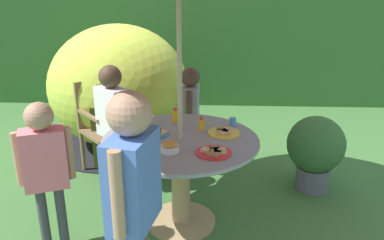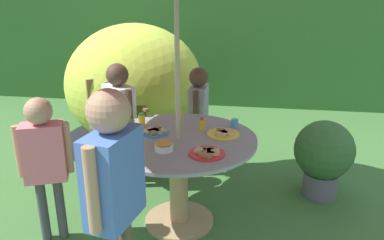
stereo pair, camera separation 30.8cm
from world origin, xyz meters
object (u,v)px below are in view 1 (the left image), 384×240
at_px(child_in_white_shirt, 113,112).
at_px(juice_bottle_far_right, 147,160).
at_px(potted_plant, 315,149).
at_px(child_in_pink_shirt, 45,159).
at_px(dome_tent, 119,86).
at_px(garden_table, 181,164).
at_px(juice_bottle_near_left, 175,115).
at_px(juice_bottle_far_left, 141,141).
at_px(child_in_blue_shirt, 133,181).
at_px(juice_bottle_mid_right, 140,122).
at_px(wooden_chair, 105,121).
at_px(juice_bottle_near_right, 118,136).
at_px(plate_center_front, 224,132).
at_px(plate_center_back, 214,152).
at_px(cup_near, 233,122).
at_px(plate_front_edge, 155,133).
at_px(juice_bottle_mid_left, 201,124).
at_px(snack_bowl, 170,147).
at_px(child_in_grey_shirt, 190,107).

distance_m(child_in_white_shirt, juice_bottle_far_right, 1.16).
bearing_deg(potted_plant, child_in_pink_shirt, -155.17).
relative_size(child_in_pink_shirt, juice_bottle_far_right, 10.44).
bearing_deg(dome_tent, garden_table, -72.56).
bearing_deg(potted_plant, juice_bottle_near_left, -169.15).
distance_m(child_in_white_shirt, juice_bottle_far_left, 0.86).
height_order(child_in_blue_shirt, juice_bottle_mid_right, child_in_blue_shirt).
height_order(wooden_chair, juice_bottle_far_right, wooden_chair).
height_order(juice_bottle_near_left, juice_bottle_near_right, juice_bottle_near_right).
height_order(garden_table, child_in_white_shirt, child_in_white_shirt).
bearing_deg(juice_bottle_far_right, child_in_white_shirt, 114.65).
distance_m(wooden_chair, juice_bottle_near_right, 1.17).
bearing_deg(juice_bottle_near_left, plate_center_front, -32.86).
xyz_separation_m(child_in_blue_shirt, juice_bottle_mid_right, (-0.17, 1.14, -0.07)).
bearing_deg(plate_center_back, cup_near, 74.52).
xyz_separation_m(dome_tent, juice_bottle_far_left, (0.61, -1.97, 0.10)).
height_order(garden_table, child_in_blue_shirt, child_in_blue_shirt).
bearing_deg(garden_table, plate_front_edge, 159.31).
bearing_deg(wooden_chair, child_in_white_shirt, -105.48).
bearing_deg(juice_bottle_mid_left, juice_bottle_far_left, -135.28).
distance_m(snack_bowl, juice_bottle_near_left, 0.63).
bearing_deg(dome_tent, child_in_blue_shirt, -84.57).
distance_m(potted_plant, plate_center_back, 1.37).
distance_m(child_in_blue_shirt, plate_front_edge, 1.01).
relative_size(garden_table, plate_front_edge, 5.71).
distance_m(juice_bottle_far_left, juice_bottle_mid_left, 0.60).
bearing_deg(juice_bottle_far_left, child_in_grey_shirt, 75.19).
height_order(garden_table, plate_front_edge, plate_front_edge).
distance_m(garden_table, potted_plant, 1.38).
bearing_deg(child_in_pink_shirt, juice_bottle_near_right, 5.84).
xyz_separation_m(potted_plant, plate_center_back, (-0.97, -0.90, 0.35)).
relative_size(plate_center_back, juice_bottle_mid_right, 2.19).
relative_size(plate_front_edge, juice_bottle_mid_left, 2.05).
xyz_separation_m(child_in_pink_shirt, juice_bottle_mid_right, (0.57, 0.57, 0.08)).
xyz_separation_m(child_in_white_shirt, plate_front_edge, (0.46, -0.48, -0.00)).
height_order(juice_bottle_near_right, juice_bottle_far_right, juice_bottle_near_right).
bearing_deg(cup_near, child_in_blue_shirt, -115.77).
bearing_deg(juice_bottle_near_left, juice_bottle_mid_right, -148.60).
bearing_deg(wooden_chair, snack_bowl, -98.25).
xyz_separation_m(dome_tent, child_in_blue_shirt, (0.69, -2.68, 0.17)).
height_order(wooden_chair, juice_bottle_near_left, wooden_chair).
relative_size(plate_center_front, juice_bottle_near_right, 1.95).
bearing_deg(child_in_blue_shirt, juice_bottle_far_right, 10.25).
xyz_separation_m(juice_bottle_far_right, juice_bottle_mid_right, (-0.17, 0.71, 0.00)).
bearing_deg(plate_front_edge, child_in_pink_shirt, -148.76).
relative_size(garden_table, plate_center_back, 4.75).
relative_size(child_in_white_shirt, cup_near, 18.64).
bearing_deg(wooden_chair, juice_bottle_near_right, -111.50).
bearing_deg(juice_bottle_near_right, child_in_blue_shirt, -71.27).
xyz_separation_m(snack_bowl, juice_bottle_near_left, (-0.01, 0.63, 0.02)).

